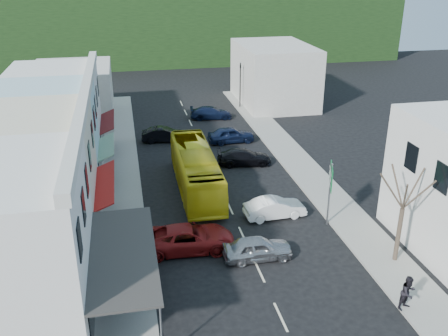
% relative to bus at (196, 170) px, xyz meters
% --- Properties ---
extents(ground, '(120.00, 120.00, 0.00)m').
position_rel_bus_xyz_m(ground, '(1.87, -7.48, -1.55)').
color(ground, black).
rests_on(ground, ground).
extents(sidewalk_left, '(3.00, 52.00, 0.15)m').
position_rel_bus_xyz_m(sidewalk_left, '(-5.63, 2.52, -1.48)').
color(sidewalk_left, gray).
rests_on(sidewalk_left, ground).
extents(sidewalk_right, '(3.00, 52.00, 0.15)m').
position_rel_bus_xyz_m(sidewalk_right, '(9.37, 2.52, -1.48)').
color(sidewalk_right, gray).
rests_on(sidewalk_right, ground).
extents(shopfront_row, '(8.25, 30.00, 8.00)m').
position_rel_bus_xyz_m(shopfront_row, '(-10.63, -2.48, 2.45)').
color(shopfront_row, silver).
rests_on(shopfront_row, ground).
extents(distant_block_left, '(8.00, 10.00, 6.00)m').
position_rel_bus_xyz_m(distant_block_left, '(-10.13, 19.52, 1.45)').
color(distant_block_left, '#B7B2A8').
rests_on(distant_block_left, ground).
extents(distant_block_right, '(8.00, 12.00, 7.00)m').
position_rel_bus_xyz_m(distant_block_right, '(12.87, 22.52, 1.95)').
color(distant_block_right, '#B7B2A8').
rests_on(distant_block_right, ground).
extents(hillside, '(80.00, 26.00, 14.00)m').
position_rel_bus_xyz_m(hillside, '(0.41, 57.61, 5.18)').
color(hillside, black).
rests_on(hillside, ground).
extents(bus, '(2.58, 11.62, 3.10)m').
position_rel_bus_xyz_m(bus, '(0.00, 0.00, 0.00)').
color(bus, yellow).
rests_on(bus, ground).
extents(car_silver, '(4.40, 1.81, 1.40)m').
position_rel_bus_xyz_m(car_silver, '(2.08, -10.22, -0.85)').
color(car_silver, '#A8A7AC').
rests_on(car_silver, ground).
extents(car_white, '(4.50, 2.07, 1.40)m').
position_rel_bus_xyz_m(car_white, '(4.57, -5.52, -0.85)').
color(car_white, white).
rests_on(car_white, ground).
extents(car_red, '(4.67, 2.09, 1.40)m').
position_rel_bus_xyz_m(car_red, '(-1.75, -8.40, -0.85)').
color(car_red, maroon).
rests_on(car_red, ground).
extents(car_black_near, '(4.68, 2.34, 1.40)m').
position_rel_bus_xyz_m(car_black_near, '(4.76, 4.06, -0.85)').
color(car_black_near, black).
rests_on(car_black_near, ground).
extents(car_navy_mid, '(4.49, 2.04, 1.40)m').
position_rel_bus_xyz_m(car_navy_mid, '(4.84, 9.69, -0.85)').
color(car_navy_mid, '#0E1732').
rests_on(car_navy_mid, ground).
extents(car_black_far, '(4.54, 2.17, 1.40)m').
position_rel_bus_xyz_m(car_black_far, '(-1.42, 11.24, -0.85)').
color(car_black_far, black).
rests_on(car_black_far, ground).
extents(car_navy_far, '(4.67, 2.31, 1.40)m').
position_rel_bus_xyz_m(car_navy_far, '(4.33, 17.62, -0.85)').
color(car_navy_far, '#0E1732').
rests_on(car_navy_far, ground).
extents(pedestrian_left, '(0.61, 0.71, 1.70)m').
position_rel_bus_xyz_m(pedestrian_left, '(-4.86, -6.87, -0.55)').
color(pedestrian_left, black).
rests_on(pedestrian_left, sidewalk_left).
extents(pedestrian_right, '(0.81, 0.66, 1.70)m').
position_rel_bus_xyz_m(pedestrian_right, '(8.17, -16.27, -0.55)').
color(pedestrian_right, black).
rests_on(pedestrian_right, sidewalk_right).
extents(direction_sign, '(1.47, 2.10, 4.37)m').
position_rel_bus_xyz_m(direction_sign, '(7.70, -7.19, 0.63)').
color(direction_sign, '#09602A').
rests_on(direction_sign, ground).
extents(street_tree, '(2.78, 2.78, 6.95)m').
position_rel_bus_xyz_m(street_tree, '(9.87, -12.13, 1.93)').
color(street_tree, '#392D23').
rests_on(street_tree, ground).
extents(traffic_signal, '(1.17, 1.38, 5.29)m').
position_rel_bus_xyz_m(traffic_signal, '(8.41, 21.15, 1.09)').
color(traffic_signal, black).
rests_on(traffic_signal, ground).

